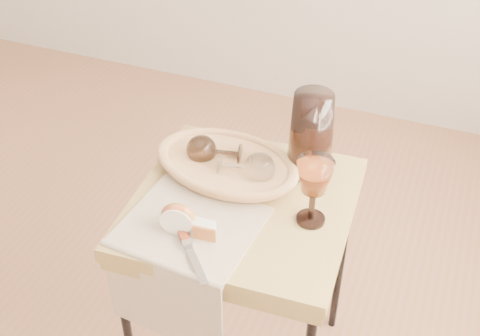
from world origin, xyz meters
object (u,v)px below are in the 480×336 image
at_px(goblet_lying_b, 242,166).
at_px(apple_half, 178,216).
at_px(pitcher, 311,134).
at_px(wine_goblet, 313,192).
at_px(bread_basket, 227,167).
at_px(side_table, 243,292).
at_px(goblet_lying_a, 218,152).
at_px(table_knife, 188,246).
at_px(tea_towel, 191,225).

distance_m(goblet_lying_b, apple_half, 0.24).
distance_m(pitcher, wine_goblet, 0.20).
xyz_separation_m(bread_basket, wine_goblet, (0.26, -0.10, 0.07)).
bearing_deg(side_table, goblet_lying_a, 137.15).
bearing_deg(table_knife, bread_basket, 142.85).
bearing_deg(table_knife, goblet_lying_b, 132.40).
bearing_deg(goblet_lying_b, bread_basket, 145.51).
height_order(side_table, table_knife, table_knife).
distance_m(goblet_lying_a, goblet_lying_b, 0.09).
xyz_separation_m(tea_towel, table_knife, (0.03, -0.08, 0.01)).
bearing_deg(tea_towel, apple_half, -127.36).
relative_size(goblet_lying_a, wine_goblet, 0.73).
bearing_deg(side_table, tea_towel, -121.95).
height_order(bread_basket, goblet_lying_a, goblet_lying_a).
relative_size(tea_towel, bread_basket, 0.89).
bearing_deg(wine_goblet, pitcher, 108.02).
distance_m(apple_half, table_knife, 0.08).
height_order(tea_towel, table_knife, table_knife).
distance_m(side_table, pitcher, 0.52).
height_order(goblet_lying_a, table_knife, goblet_lying_a).
xyz_separation_m(tea_towel, bread_basket, (0.00, 0.22, 0.02)).
xyz_separation_m(goblet_lying_b, table_knife, (-0.03, -0.28, -0.04)).
bearing_deg(tea_towel, bread_basket, 93.78).
height_order(pitcher, table_knife, pitcher).
xyz_separation_m(goblet_lying_a, goblet_lying_b, (0.08, -0.04, 0.00)).
bearing_deg(bread_basket, pitcher, 32.44).
relative_size(goblet_lying_b, table_knife, 0.63).
xyz_separation_m(goblet_lying_a, apple_half, (0.01, -0.26, -0.01)).
xyz_separation_m(side_table, wine_goblet, (0.18, -0.01, 0.44)).
xyz_separation_m(side_table, tea_towel, (-0.08, -0.13, 0.35)).
distance_m(tea_towel, goblet_lying_b, 0.21).
height_order(bread_basket, table_knife, bread_basket).
xyz_separation_m(goblet_lying_a, wine_goblet, (0.29, -0.11, 0.04)).
xyz_separation_m(tea_towel, goblet_lying_b, (0.06, 0.20, 0.05)).
relative_size(wine_goblet, table_knife, 0.85).
bearing_deg(table_knife, side_table, 123.59).
xyz_separation_m(goblet_lying_a, table_knife, (0.06, -0.32, -0.04)).
xyz_separation_m(goblet_lying_b, apple_half, (-0.08, -0.22, -0.01)).
relative_size(bread_basket, apple_half, 4.27).
relative_size(goblet_lying_b, wine_goblet, 0.74).
bearing_deg(tea_towel, goblet_lying_a, 101.44).
xyz_separation_m(bread_basket, table_knife, (0.03, -0.30, -0.01)).
bearing_deg(bread_basket, apple_half, -88.69).
bearing_deg(goblet_lying_b, pitcher, 25.82).
bearing_deg(pitcher, goblet_lying_b, -125.12).
distance_m(goblet_lying_a, table_knife, 0.32).
relative_size(goblet_lying_a, apple_half, 1.61).
xyz_separation_m(pitcher, apple_half, (-0.22, -0.34, -0.07)).
bearing_deg(apple_half, pitcher, 45.21).
height_order(bread_basket, wine_goblet, wine_goblet).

